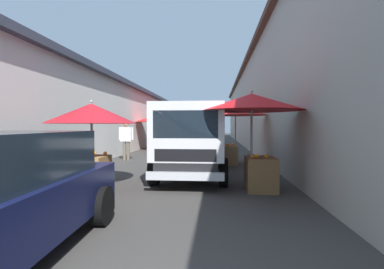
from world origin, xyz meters
name	(u,v)px	position (x,y,z in m)	size (l,w,h in m)	color
ground	(189,155)	(13.50, 0.00, 0.00)	(90.00, 90.00, 0.00)	#3D3A38
building_left_whitewash	(82,118)	(15.75, 6.94, 1.98)	(49.80, 7.50, 3.94)	silver
building_right_concrete	(312,102)	(15.75, -6.94, 2.93)	(49.80, 7.50, 5.84)	#A39E93
fruit_stall_far_left	(92,123)	(5.48, 1.56, 1.60)	(2.18, 2.18, 2.14)	#9E9EA3
fruit_stall_far_right	(253,115)	(5.64, -2.31, 1.78)	(2.41, 2.41, 2.35)	#9E9EA3
fruit_stall_mid_lane	(235,115)	(10.25, -2.18, 1.95)	(2.50, 2.50, 2.46)	#9E9EA3
fruit_stall_near_left	(174,122)	(19.08, 1.66, 1.82)	(2.70, 2.70, 2.30)	#9E9EA3
fruit_stall_near_right	(158,121)	(16.08, 2.22, 1.79)	(2.85, 2.85, 2.31)	#9E9EA3
delivery_truck	(191,143)	(6.63, -0.74, 1.04)	(4.94, 2.00, 2.08)	black
vendor_by_crates	(171,136)	(14.32, 1.10, 0.97)	(0.49, 0.49, 1.67)	navy
vendor_in_shade	(126,138)	(10.90, 2.52, 0.99)	(0.23, 0.67, 1.69)	#665B4C
parked_scooter	(154,145)	(14.02, 1.97, 0.45)	(1.69, 0.39, 1.14)	black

